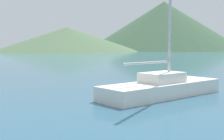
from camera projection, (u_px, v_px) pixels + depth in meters
The scene contains 3 objects.
sailboat_inner at pixel (162, 86), 13.72m from camera, with size 6.40×4.28×9.51m.
hill_central at pixel (67, 39), 85.19m from camera, with size 39.66×39.66×6.57m.
hill_east at pixel (164, 26), 103.06m from camera, with size 50.58×50.58×15.85m.
Camera 1 is at (-3.01, 1.27, 2.36)m, focal length 50.00 mm.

